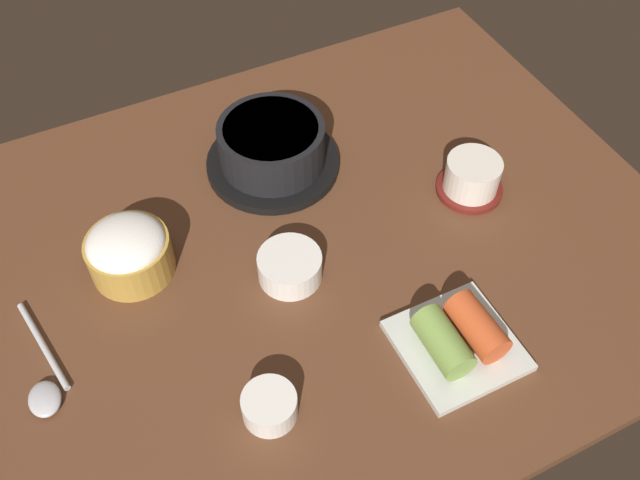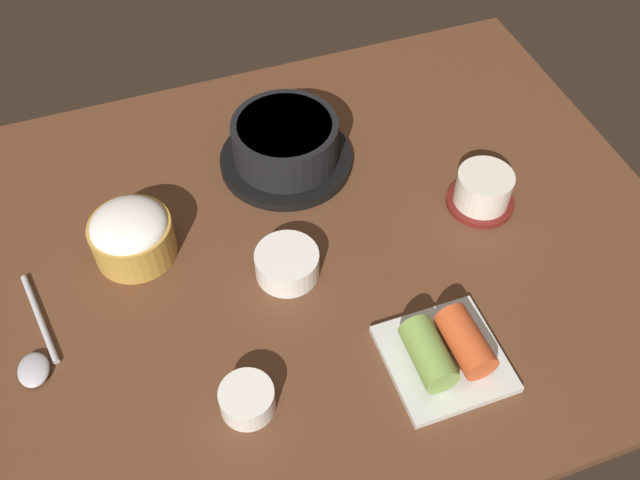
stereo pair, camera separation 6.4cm
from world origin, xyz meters
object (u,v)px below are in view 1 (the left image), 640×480
object	(u,v)px
kimchi_plate	(459,339)
side_bowl_near	(269,406)
stone_pot	(272,148)
rice_bowl	(129,251)
banchan_cup_center	(290,266)
tea_cup_with_saucer	(472,177)
spoon	(44,383)

from	to	relation	value
kimchi_plate	side_bowl_near	bearing A→B (deg)	174.71
kimchi_plate	stone_pot	bearing A→B (deg)	101.02
rice_bowl	banchan_cup_center	world-z (taller)	rice_bowl
stone_pot	banchan_cup_center	size ratio (longest dim) A/B	2.35
rice_bowl	stone_pot	bearing A→B (deg)	21.11
rice_bowl	tea_cup_with_saucer	distance (cm)	47.13
stone_pot	rice_bowl	world-z (taller)	stone_pot
rice_bowl	spoon	xyz separation A→B (cm)	(-13.96, -11.71, -3.09)
rice_bowl	banchan_cup_center	distance (cm)	20.28
kimchi_plate	side_bowl_near	size ratio (longest dim) A/B	2.16
banchan_cup_center	spoon	bearing A→B (deg)	-176.68
kimchi_plate	spoon	xyz separation A→B (cm)	(-44.83, 16.51, -1.42)
rice_bowl	tea_cup_with_saucer	world-z (taller)	rice_bowl
banchan_cup_center	spoon	world-z (taller)	banchan_cup_center
tea_cup_with_saucer	side_bowl_near	distance (cm)	42.98
rice_bowl	spoon	world-z (taller)	rice_bowl
rice_bowl	side_bowl_near	world-z (taller)	rice_bowl
spoon	tea_cup_with_saucer	bearing A→B (deg)	3.94
kimchi_plate	side_bowl_near	distance (cm)	23.24
tea_cup_with_saucer	stone_pot	bearing A→B (deg)	143.98
stone_pot	side_bowl_near	size ratio (longest dim) A/B	3.11
tea_cup_with_saucer	banchan_cup_center	distance (cm)	28.99
rice_bowl	tea_cup_with_saucer	bearing A→B (deg)	-9.21
banchan_cup_center	kimchi_plate	bearing A→B (deg)	-54.16
rice_bowl	tea_cup_with_saucer	xyz separation A→B (cm)	(46.51, -7.54, -0.97)
stone_pot	banchan_cup_center	xyz separation A→B (cm)	(-5.98, -18.99, -1.69)
stone_pot	rice_bowl	xyz separation A→B (cm)	(-23.61, -9.11, 0.04)
tea_cup_with_saucer	kimchi_plate	xyz separation A→B (cm)	(-15.63, -20.68, -0.69)
rice_bowl	spoon	bearing A→B (deg)	-140.00
rice_bowl	side_bowl_near	size ratio (longest dim) A/B	1.72
rice_bowl	banchan_cup_center	xyz separation A→B (cm)	(17.63, -9.88, -1.74)
stone_pot	tea_cup_with_saucer	size ratio (longest dim) A/B	2.05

